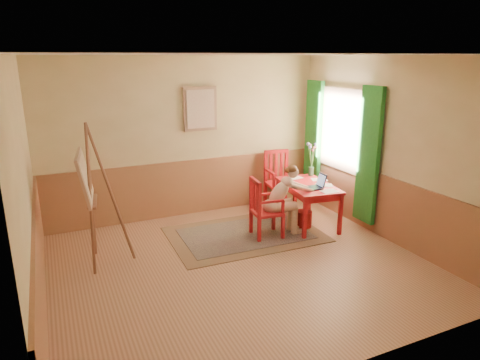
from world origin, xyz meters
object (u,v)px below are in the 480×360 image
chair_back (279,180)px  table (308,189)px  figure (283,197)px  laptop (314,185)px  easel (88,183)px  chair_left (264,208)px

chair_back → table: bearing=-90.3°
chair_back → figure: 1.32m
figure → laptop: 0.57m
figure → easel: 2.93m
figure → easel: bearing=176.0°
chair_back → laptop: chair_back is taller
chair_back → easel: easel is taller
table → figure: (-0.59, -0.19, 0.00)m
laptop → easel: 3.46m
table → easel: easel is taller
figure → laptop: (0.55, -0.04, 0.14)m
laptop → table: bearing=81.2°
chair_back → easel: (-3.47, -0.98, 0.63)m
chair_back → chair_left: bearing=-128.8°
easel → figure: bearing=-4.0°
table → chair_left: 0.94m
chair_back → figure: bearing=-116.8°
laptop → easel: easel is taller
chair_back → laptop: bearing=-91.9°
chair_left → easel: (-2.55, 0.17, 0.69)m
table → chair_back: bearing=89.7°
figure → easel: easel is taller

